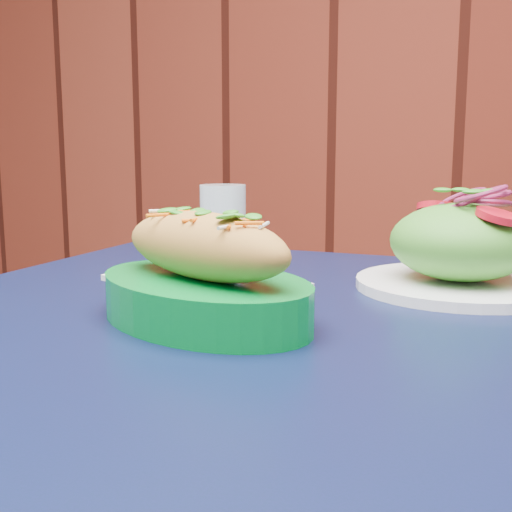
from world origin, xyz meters
The scene contains 4 objects.
cafe_table centered at (0.09, 1.62, 0.66)m, with size 0.90×0.90×0.75m.
banh_mi_basket centered at (0.06, 1.56, 0.80)m, with size 0.29×0.23×0.12m.
salad_plate centered at (0.25, 1.83, 0.80)m, with size 0.25×0.25×0.12m.
water_glass centered at (-0.12, 1.87, 0.81)m, with size 0.07×0.07×0.11m, color silver.
Camera 1 is at (0.41, 1.05, 0.92)m, focal length 45.00 mm.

